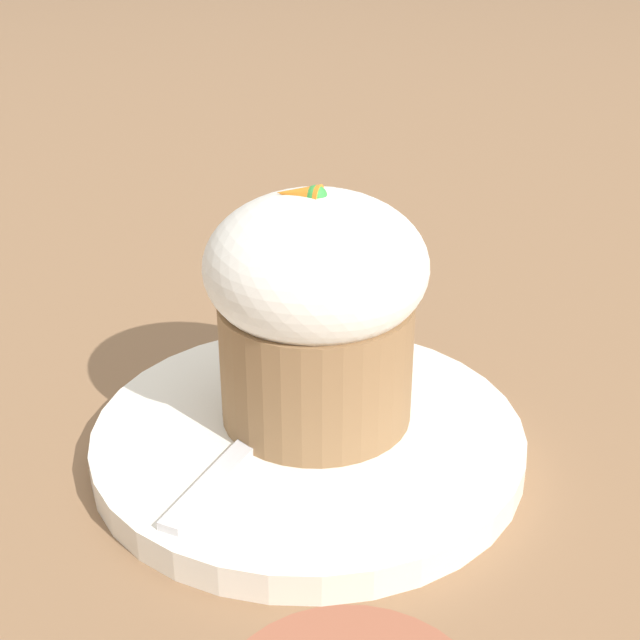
{
  "coord_description": "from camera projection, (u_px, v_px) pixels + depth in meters",
  "views": [
    {
      "loc": [
        -0.12,
        0.34,
        0.25
      ],
      "look_at": [
        -0.0,
        -0.01,
        0.07
      ],
      "focal_mm": 50.0,
      "sensor_mm": 36.0,
      "label": 1
    }
  ],
  "objects": [
    {
      "name": "ground_plane",
      "position": [
        308.0,
        451.0,
        0.43
      ],
      "size": [
        4.0,
        4.0,
        0.0
      ],
      "primitive_type": "plane",
      "color": "#846042"
    },
    {
      "name": "carrot_cake",
      "position": [
        320.0,
        306.0,
        0.41
      ],
      "size": [
        0.1,
        0.1,
        0.12
      ],
      "color": "olive",
      "rests_on": "dessert_plate"
    },
    {
      "name": "spoon",
      "position": [
        270.0,
        420.0,
        0.42
      ],
      "size": [
        0.03,
        0.13,
        0.01
      ],
      "color": "silver",
      "rests_on": "dessert_plate"
    },
    {
      "name": "dessert_plate",
      "position": [
        308.0,
        439.0,
        0.43
      ],
      "size": [
        0.21,
        0.21,
        0.01
      ],
      "color": "white",
      "rests_on": "ground_plane"
    }
  ]
}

